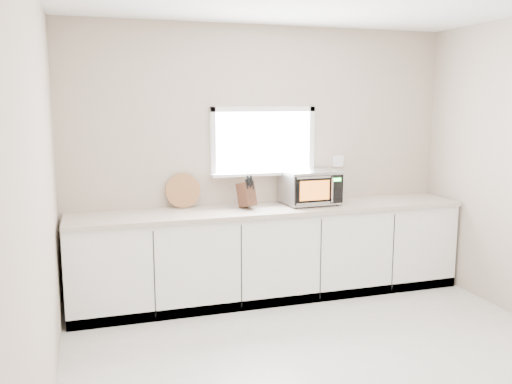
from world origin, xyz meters
name	(u,v)px	position (x,y,z in m)	size (l,w,h in m)	color
ground	(348,376)	(0.00, 0.00, 0.00)	(4.00, 4.00, 0.00)	beige
back_wall	(263,160)	(0.00, 2.00, 1.36)	(4.00, 0.17, 2.70)	#B5A18F
cabinets	(272,254)	(0.00, 1.70, 0.44)	(3.92, 0.60, 0.88)	white
countertop	(272,209)	(0.00, 1.69, 0.90)	(3.92, 0.64, 0.04)	#BEAB9C
microwave	(311,187)	(0.43, 1.74, 1.10)	(0.55, 0.45, 0.35)	black
knife_block	(247,194)	(-0.25, 1.72, 1.06)	(0.17, 0.25, 0.33)	#49281A
cutting_board	(183,191)	(-0.84, 1.94, 1.09)	(0.34, 0.34, 0.02)	#9D6B3C
coffee_grinder	(297,192)	(0.32, 1.85, 1.03)	(0.15, 0.15, 0.23)	#ABADB2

